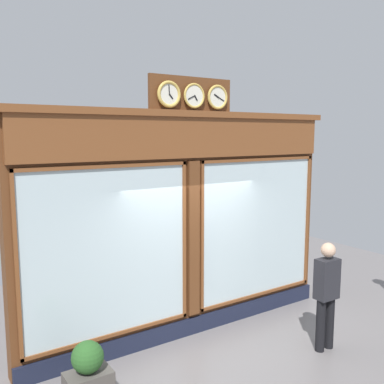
# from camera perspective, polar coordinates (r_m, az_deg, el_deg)

# --- Properties ---
(shop_facade) EXTENTS (5.77, 0.42, 4.19)m
(shop_facade) POSITION_cam_1_polar(r_m,az_deg,el_deg) (7.02, -0.57, -4.17)
(shop_facade) COLOR #5B3319
(shop_facade) RESTS_ON ground_plane
(pedestrian) EXTENTS (0.37, 0.23, 1.69)m
(pedestrian) POSITION_cam_1_polar(r_m,az_deg,el_deg) (6.97, 17.52, -12.55)
(pedestrian) COLOR black
(pedestrian) RESTS_ON ground_plane
(planter_shrub) EXTENTS (0.39, 0.39, 0.39)m
(planter_shrub) POSITION_cam_1_polar(r_m,az_deg,el_deg) (5.69, -13.79, -20.64)
(planter_shrub) COLOR #285623
(planter_shrub) RESTS_ON planter_box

